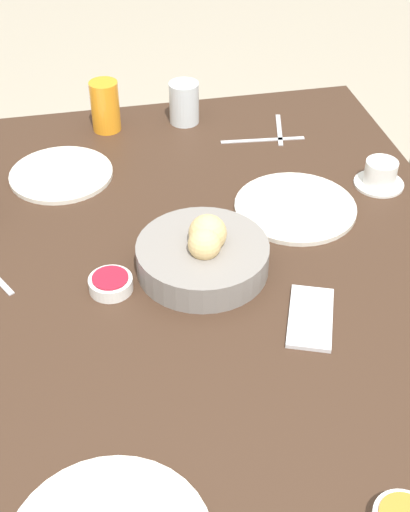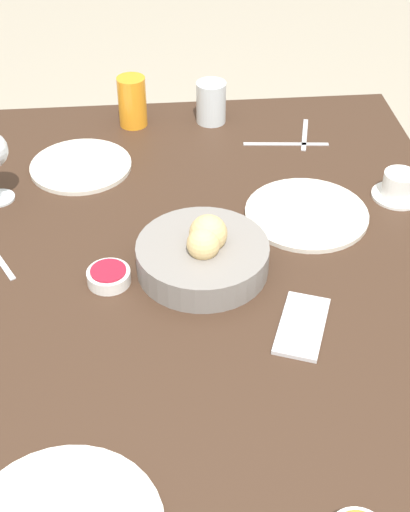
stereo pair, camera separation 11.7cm
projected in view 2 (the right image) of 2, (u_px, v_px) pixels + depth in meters
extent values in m
cube|color=#3D281C|center=(206.00, 302.00, 1.27)|extent=(1.48, 1.06, 0.03)
cube|color=#3D281C|center=(15.00, 247.00, 2.01)|extent=(0.06, 0.06, 0.73)
cube|color=#3D281C|center=(348.00, 228.00, 2.08)|extent=(0.06, 0.06, 0.73)
cylinder|color=gray|center=(205.00, 257.00, 1.30)|extent=(0.24, 0.24, 0.05)
sphere|color=#DBB775|center=(208.00, 233.00, 1.28)|extent=(0.07, 0.07, 0.07)
sphere|color=#DBB775|center=(203.00, 244.00, 1.26)|extent=(0.06, 0.06, 0.06)
cylinder|color=silver|center=(81.00, 166.00, 1.58)|extent=(0.22, 0.22, 0.01)
cylinder|color=silver|center=(307.00, 214.00, 1.44)|extent=(0.25, 0.25, 0.01)
cylinder|color=orange|center=(132.00, 102.00, 1.70)|extent=(0.07, 0.07, 0.12)
cylinder|color=silver|center=(211.00, 102.00, 1.72)|extent=(0.07, 0.07, 0.10)
cylinder|color=silver|center=(0.00, 198.00, 1.49)|extent=(0.06, 0.06, 0.00)
cylinder|color=white|center=(397.00, 195.00, 1.50)|extent=(0.11, 0.11, 0.01)
cylinder|color=white|center=(399.00, 184.00, 1.48)|extent=(0.07, 0.07, 0.05)
cylinder|color=white|center=(109.00, 277.00, 1.28)|extent=(0.08, 0.08, 0.02)
cylinder|color=#A3192D|center=(108.00, 271.00, 1.27)|extent=(0.06, 0.06, 0.00)
cube|color=#B7B7BC|center=(286.00, 144.00, 1.67)|extent=(0.03, 0.20, 0.00)
cube|color=#B7B7BC|center=(305.00, 135.00, 1.70)|extent=(0.15, 0.05, 0.00)
cube|color=silver|center=(302.00, 326.00, 1.20)|extent=(0.17, 0.12, 0.01)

